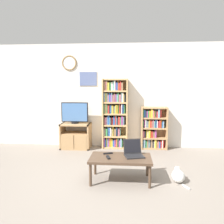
{
  "coord_description": "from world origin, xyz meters",
  "views": [
    {
      "loc": [
        0.35,
        -3.2,
        1.55
      ],
      "look_at": [
        -0.01,
        1.27,
        1.01
      ],
      "focal_mm": 35.0,
      "sensor_mm": 36.0,
      "label": 1
    }
  ],
  "objects_px": {
    "bookshelf_tall": "(114,114)",
    "coffee_table": "(120,160)",
    "tv_stand": "(76,136)",
    "television": "(75,113)",
    "bookshelf_short": "(153,128)",
    "remote_near_laptop": "(108,157)",
    "remote_far_from_laptop": "(108,153)",
    "laptop": "(133,152)",
    "cat": "(178,176)"
  },
  "relations": [
    {
      "from": "bookshelf_tall",
      "to": "coffee_table",
      "type": "bearing_deg",
      "value": -83.1
    },
    {
      "from": "tv_stand",
      "to": "bookshelf_tall",
      "type": "distance_m",
      "value": 1.11
    },
    {
      "from": "television",
      "to": "bookshelf_short",
      "type": "xyz_separation_m",
      "value": [
        1.94,
        0.11,
        -0.38
      ]
    },
    {
      "from": "television",
      "to": "remote_near_laptop",
      "type": "xyz_separation_m",
      "value": [
        1.02,
        -1.89,
        -0.48
      ]
    },
    {
      "from": "tv_stand",
      "to": "remote_far_from_laptop",
      "type": "height_order",
      "value": "tv_stand"
    },
    {
      "from": "laptop",
      "to": "cat",
      "type": "xyz_separation_m",
      "value": [
        0.73,
        -0.06,
        -0.36
      ]
    },
    {
      "from": "bookshelf_tall",
      "to": "remote_far_from_laptop",
      "type": "height_order",
      "value": "bookshelf_tall"
    },
    {
      "from": "television",
      "to": "cat",
      "type": "height_order",
      "value": "television"
    },
    {
      "from": "bookshelf_short",
      "to": "remote_far_from_laptop",
      "type": "xyz_separation_m",
      "value": [
        -0.94,
        -1.79,
        -0.1
      ]
    },
    {
      "from": "bookshelf_short",
      "to": "coffee_table",
      "type": "distance_m",
      "value": 2.08
    },
    {
      "from": "bookshelf_short",
      "to": "remote_far_from_laptop",
      "type": "bearing_deg",
      "value": -117.83
    },
    {
      "from": "bookshelf_short",
      "to": "coffee_table",
      "type": "height_order",
      "value": "bookshelf_short"
    },
    {
      "from": "coffee_table",
      "to": "television",
      "type": "bearing_deg",
      "value": 123.45
    },
    {
      "from": "tv_stand",
      "to": "laptop",
      "type": "xyz_separation_m",
      "value": [
        1.4,
        -1.72,
        0.15
      ]
    },
    {
      "from": "remote_near_laptop",
      "to": "cat",
      "type": "xyz_separation_m",
      "value": [
        1.13,
        0.09,
        -0.31
      ]
    },
    {
      "from": "television",
      "to": "cat",
      "type": "xyz_separation_m",
      "value": [
        2.15,
        -1.8,
        -0.78
      ]
    },
    {
      "from": "tv_stand",
      "to": "bookshelf_short",
      "type": "height_order",
      "value": "bookshelf_short"
    },
    {
      "from": "bookshelf_short",
      "to": "cat",
      "type": "xyz_separation_m",
      "value": [
        0.21,
        -1.91,
        -0.41
      ]
    },
    {
      "from": "coffee_table",
      "to": "bookshelf_tall",
      "type": "bearing_deg",
      "value": 96.9
    },
    {
      "from": "bookshelf_tall",
      "to": "bookshelf_short",
      "type": "distance_m",
      "value": 1.02
    },
    {
      "from": "bookshelf_tall",
      "to": "laptop",
      "type": "relative_size",
      "value": 4.74
    },
    {
      "from": "remote_near_laptop",
      "to": "remote_far_from_laptop",
      "type": "relative_size",
      "value": 1.0
    },
    {
      "from": "bookshelf_tall",
      "to": "remote_far_from_laptop",
      "type": "distance_m",
      "value": 1.84
    },
    {
      "from": "remote_far_from_laptop",
      "to": "coffee_table",
      "type": "bearing_deg",
      "value": 34.96
    },
    {
      "from": "remote_near_laptop",
      "to": "laptop",
      "type": "bearing_deg",
      "value": -176.73
    },
    {
      "from": "bookshelf_short",
      "to": "remote_near_laptop",
      "type": "bearing_deg",
      "value": -114.74
    },
    {
      "from": "remote_far_from_laptop",
      "to": "cat",
      "type": "relative_size",
      "value": 0.39
    },
    {
      "from": "coffee_table",
      "to": "remote_far_from_laptop",
      "type": "height_order",
      "value": "remote_far_from_laptop"
    },
    {
      "from": "bookshelf_short",
      "to": "cat",
      "type": "relative_size",
      "value": 2.48
    },
    {
      "from": "bookshelf_short",
      "to": "cat",
      "type": "bearing_deg",
      "value": -83.68
    },
    {
      "from": "remote_near_laptop",
      "to": "bookshelf_tall",
      "type": "bearing_deg",
      "value": -105.19
    },
    {
      "from": "television",
      "to": "coffee_table",
      "type": "bearing_deg",
      "value": -56.55
    },
    {
      "from": "bookshelf_short",
      "to": "tv_stand",
      "type": "bearing_deg",
      "value": -176.12
    },
    {
      "from": "television",
      "to": "remote_far_from_laptop",
      "type": "distance_m",
      "value": 2.01
    },
    {
      "from": "bookshelf_short",
      "to": "coffee_table",
      "type": "bearing_deg",
      "value": -110.43
    },
    {
      "from": "coffee_table",
      "to": "remote_far_from_laptop",
      "type": "distance_m",
      "value": 0.27
    },
    {
      "from": "bookshelf_tall",
      "to": "laptop",
      "type": "xyz_separation_m",
      "value": [
        0.44,
        -1.84,
        -0.4
      ]
    },
    {
      "from": "cat",
      "to": "remote_far_from_laptop",
      "type": "bearing_deg",
      "value": 169.41
    },
    {
      "from": "tv_stand",
      "to": "cat",
      "type": "height_order",
      "value": "tv_stand"
    },
    {
      "from": "television",
      "to": "remote_near_laptop",
      "type": "height_order",
      "value": "television"
    },
    {
      "from": "laptop",
      "to": "remote_near_laptop",
      "type": "bearing_deg",
      "value": -175.26
    },
    {
      "from": "tv_stand",
      "to": "cat",
      "type": "bearing_deg",
      "value": -39.96
    },
    {
      "from": "coffee_table",
      "to": "tv_stand",
      "type": "bearing_deg",
      "value": 123.29
    },
    {
      "from": "remote_far_from_laptop",
      "to": "tv_stand",
      "type": "bearing_deg",
      "value": -169.67
    },
    {
      "from": "cat",
      "to": "remote_near_laptop",
      "type": "bearing_deg",
      "value": 179.83
    },
    {
      "from": "remote_near_laptop",
      "to": "remote_far_from_laptop",
      "type": "height_order",
      "value": "same"
    },
    {
      "from": "tv_stand",
      "to": "television",
      "type": "relative_size",
      "value": 1.09
    },
    {
      "from": "tv_stand",
      "to": "remote_far_from_laptop",
      "type": "distance_m",
      "value": 1.92
    },
    {
      "from": "laptop",
      "to": "tv_stand",
      "type": "bearing_deg",
      "value": 114.31
    },
    {
      "from": "tv_stand",
      "to": "remote_far_from_laptop",
      "type": "xyz_separation_m",
      "value": [
        0.97,
        -1.66,
        0.1
      ]
    }
  ]
}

